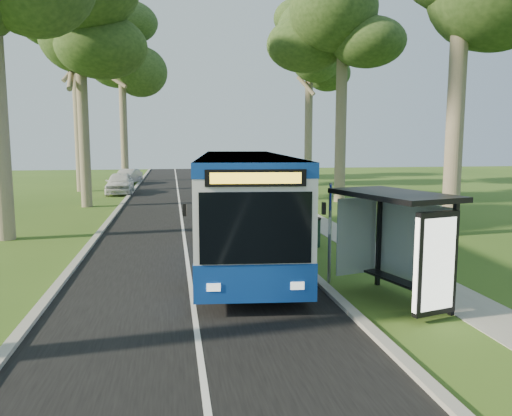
{
  "coord_description": "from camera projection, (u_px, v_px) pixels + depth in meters",
  "views": [
    {
      "loc": [
        -3.93,
        -12.95,
        3.86
      ],
      "look_at": [
        -1.09,
        3.87,
        1.6
      ],
      "focal_mm": 35.0,
      "sensor_mm": 36.0,
      "label": 1
    }
  ],
  "objects": [
    {
      "name": "ground",
      "position": [
        318.0,
        282.0,
        13.82
      ],
      "size": [
        120.0,
        120.0,
        0.0
      ],
      "primitive_type": "plane",
      "color": "#32541A",
      "rests_on": "ground"
    },
    {
      "name": "bus",
      "position": [
        243.0,
        203.0,
        17.04
      ],
      "size": [
        3.98,
        13.15,
        3.43
      ],
      "rotation": [
        0.0,
        0.0,
        -0.1
      ],
      "color": "white",
      "rests_on": "ground"
    },
    {
      "name": "road",
      "position": [
        183.0,
        226.0,
        23.01
      ],
      "size": [
        7.0,
        100.0,
        0.02
      ],
      "primitive_type": "cube",
      "color": "black",
      "rests_on": "ground"
    },
    {
      "name": "centre_line",
      "position": [
        183.0,
        226.0,
        23.01
      ],
      "size": [
        0.12,
        100.0,
        0.0
      ],
      "primitive_type": "cube",
      "color": "white",
      "rests_on": "road"
    },
    {
      "name": "tree_west_d",
      "position": [
        74.0,
        34.0,
        37.8
      ],
      "size": [
        5.2,
        5.2,
        16.2
      ],
      "color": "#7A6B56",
      "rests_on": "ground"
    },
    {
      "name": "tree_west_c",
      "position": [
        80.0,
        41.0,
        28.67
      ],
      "size": [
        5.2,
        5.2,
        12.94
      ],
      "color": "#7A6B56",
      "rests_on": "ground"
    },
    {
      "name": "kerb_west",
      "position": [
        104.0,
        227.0,
        22.43
      ],
      "size": [
        0.25,
        100.0,
        0.12
      ],
      "primitive_type": "cube",
      "color": "#9E9B93",
      "rests_on": "ground"
    },
    {
      "name": "kerb_east",
      "position": [
        257.0,
        223.0,
        23.58
      ],
      "size": [
        0.25,
        100.0,
        0.12
      ],
      "primitive_type": "cube",
      "color": "#9E9B93",
      "rests_on": "ground"
    },
    {
      "name": "tree_east_c",
      "position": [
        343.0,
        7.0,
        30.93
      ],
      "size": [
        5.2,
        5.2,
        16.45
      ],
      "color": "#7A6B56",
      "rests_on": "ground"
    },
    {
      "name": "bus_stop_sign",
      "position": [
        330.0,
        221.0,
        13.6
      ],
      "size": [
        0.17,
        0.38,
        2.77
      ],
      "rotation": [
        0.0,
        0.0,
        -0.36
      ],
      "color": "gray",
      "rests_on": "ground"
    },
    {
      "name": "litter_bin",
      "position": [
        313.0,
        232.0,
        18.47
      ],
      "size": [
        0.62,
        0.62,
        1.08
      ],
      "rotation": [
        0.0,
        0.0,
        0.09
      ],
      "color": "black",
      "rests_on": "ground"
    },
    {
      "name": "bus_shelter",
      "position": [
        407.0,
        228.0,
        11.48
      ],
      "size": [
        2.43,
        3.45,
        2.68
      ],
      "rotation": [
        0.0,
        0.0,
        0.26
      ],
      "color": "black",
      "rests_on": "ground"
    },
    {
      "name": "tree_east_d",
      "position": [
        309.0,
        56.0,
        42.99
      ],
      "size": [
        5.2,
        5.2,
        15.14
      ],
      "color": "#7A6B56",
      "rests_on": "ground"
    },
    {
      "name": "tree_west_e",
      "position": [
        121.0,
        53.0,
        47.93
      ],
      "size": [
        5.2,
        5.2,
        16.74
      ],
      "color": "#7A6B56",
      "rests_on": "ground"
    },
    {
      "name": "car_white",
      "position": [
        120.0,
        183.0,
        37.31
      ],
      "size": [
        2.01,
        4.81,
        1.63
      ],
      "primitive_type": "imported",
      "rotation": [
        0.0,
        0.0,
        0.02
      ],
      "color": "silver",
      "rests_on": "ground"
    },
    {
      "name": "car_silver",
      "position": [
        128.0,
        177.0,
        45.89
      ],
      "size": [
        2.53,
        4.44,
        1.39
      ],
      "primitive_type": "imported",
      "rotation": [
        0.0,
        0.0,
        -0.27
      ],
      "color": "#9D9FA4",
      "rests_on": "ground"
    },
    {
      "name": "footpath",
      "position": [
        318.0,
        222.0,
        24.09
      ],
      "size": [
        1.5,
        100.0,
        0.02
      ],
      "primitive_type": "cube",
      "color": "gray",
      "rests_on": "ground"
    }
  ]
}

